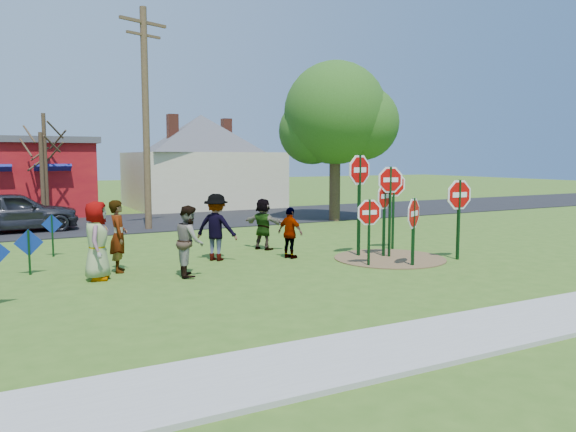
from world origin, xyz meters
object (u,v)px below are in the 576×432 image
at_px(stop_sign_b, 359,179).
at_px(stop_sign_d, 394,191).
at_px(stop_sign_c, 390,190).
at_px(utility_pole, 146,114).
at_px(person_a, 97,241).
at_px(suv, 14,212).
at_px(person_b, 118,236).
at_px(stop_sign_a, 369,218).
at_px(leafy_tree, 338,119).

xyz_separation_m(stop_sign_b, stop_sign_d, (1.65, 0.47, -0.40)).
height_order(stop_sign_c, utility_pole, utility_pole).
bearing_deg(person_a, utility_pole, -3.92).
bearing_deg(suv, stop_sign_d, -137.77).
distance_m(stop_sign_d, utility_pole, 10.64).
bearing_deg(person_b, stop_sign_d, -83.46).
height_order(stop_sign_c, person_b, stop_sign_c).
bearing_deg(utility_pole, stop_sign_a, -72.54).
relative_size(person_a, utility_pole, 0.22).
relative_size(stop_sign_a, stop_sign_c, 0.69).
xyz_separation_m(stop_sign_c, suv, (-9.46, 11.11, -1.14)).
distance_m(stop_sign_c, person_a, 8.18).
distance_m(person_a, leafy_tree, 14.77).
xyz_separation_m(person_a, leafy_tree, (11.92, 7.88, 3.72)).
height_order(stop_sign_d, leafy_tree, leafy_tree).
bearing_deg(leafy_tree, person_a, -146.54).
distance_m(stop_sign_c, utility_pole, 11.04).
distance_m(stop_sign_b, suv, 13.79).
xyz_separation_m(stop_sign_c, person_a, (-8.07, 0.88, -1.03)).
relative_size(stop_sign_d, person_b, 1.42).
distance_m(stop_sign_b, utility_pole, 10.19).
relative_size(stop_sign_b, stop_sign_d, 1.20).
bearing_deg(person_a, stop_sign_b, -74.97).
bearing_deg(suv, stop_sign_b, -143.98).
relative_size(person_a, leafy_tree, 0.26).
relative_size(stop_sign_d, person_a, 1.39).
bearing_deg(suv, person_a, -175.98).
distance_m(person_b, utility_pole, 9.33).
height_order(stop_sign_a, stop_sign_c, stop_sign_c).
height_order(stop_sign_a, suv, stop_sign_a).
height_order(stop_sign_d, utility_pole, utility_pole).
xyz_separation_m(stop_sign_a, leafy_tree, (5.19, 9.57, 3.36)).
bearing_deg(person_b, stop_sign_a, -101.16).
bearing_deg(leafy_tree, stop_sign_a, -118.47).
height_order(stop_sign_a, person_a, stop_sign_a).
height_order(stop_sign_c, leafy_tree, leafy_tree).
distance_m(stop_sign_d, person_b, 8.45).
relative_size(stop_sign_a, leafy_tree, 0.27).
bearing_deg(stop_sign_d, suv, 149.67).
xyz_separation_m(stop_sign_b, person_b, (-6.74, 1.00, -1.36)).
bearing_deg(suv, leafy_tree, -103.76).
bearing_deg(utility_pole, person_a, -111.35).
distance_m(stop_sign_b, person_b, 6.94).
relative_size(stop_sign_a, suv, 0.42).
relative_size(stop_sign_b, person_a, 1.67).
distance_m(person_a, person_b, 0.94).
relative_size(stop_sign_c, person_b, 1.51).
bearing_deg(person_a, stop_sign_c, -78.79).
relative_size(stop_sign_a, utility_pole, 0.22).
height_order(stop_sign_c, suv, stop_sign_c).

